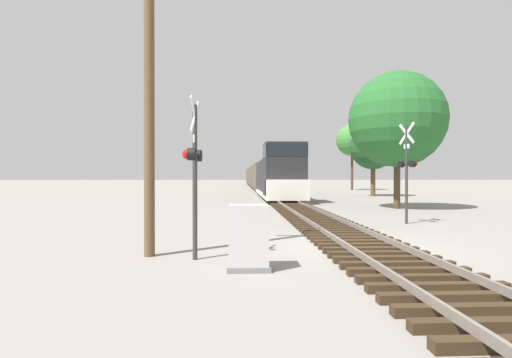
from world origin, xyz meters
TOP-DOWN VIEW (x-y plane):
  - ground_plane at (0.00, 0.00)m, footprint 400.00×400.00m
  - rail_track_bed at (0.00, -0.00)m, footprint 2.60×160.00m
  - freight_train at (0.00, 55.06)m, footprint 3.15×78.88m
  - crossing_signal_near at (-4.67, -1.53)m, footprint 0.41×1.01m
  - crossing_signal_far at (3.78, 5.55)m, footprint 0.57×1.01m
  - relay_cabinet at (-3.34, -2.68)m, footprint 0.95×0.70m
  - utility_pole at (-5.86, -1.06)m, footprint 1.80×0.27m
  - tree_far_right at (6.51, 13.41)m, footprint 6.06×6.06m
  - tree_mid_background at (10.27, 28.85)m, footprint 4.69×4.69m
  - tree_deep_background at (13.22, 46.63)m, footprint 4.69×4.69m

SIDE VIEW (x-z plane):
  - ground_plane at x=0.00m, z-range 0.00..0.00m
  - rail_track_bed at x=0.00m, z-range -0.02..0.29m
  - relay_cabinet at x=-3.34m, z-range -0.01..1.43m
  - freight_train at x=0.00m, z-range -0.35..4.25m
  - crossing_signal_near at x=-4.67m, z-range 0.38..4.39m
  - crossing_signal_far at x=3.78m, z-range 0.28..4.66m
  - utility_pole at x=-5.86m, z-range 0.15..9.13m
  - tree_mid_background at x=10.27m, z-range 1.34..8.78m
  - tree_far_right at x=6.51m, z-range 1.31..10.00m
  - tree_deep_background at x=13.22m, z-range 2.48..12.21m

